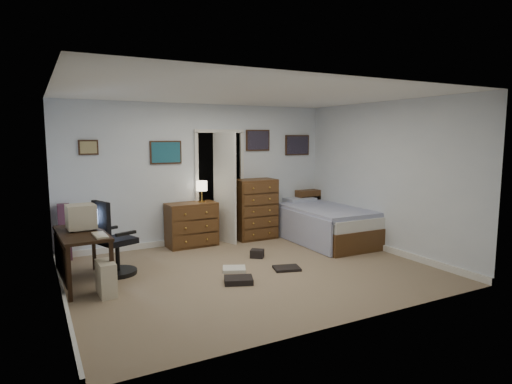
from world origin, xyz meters
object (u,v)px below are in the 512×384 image
Objects in this scene: tall_dresser at (255,209)px; bed at (322,223)px; computer_desk at (75,245)px; office_chair at (113,247)px; low_dresser at (192,224)px.

tall_dresser is 1.28m from bed.
computer_desk is at bearing -173.27° from bed.
tall_dresser reaches higher than computer_desk.
computer_desk is 1.10× the size of tall_dresser.
office_chair is at bearing -175.26° from bed.
bed is (4.27, 0.46, -0.21)m from computer_desk.
office_chair is 1.22× the size of low_dresser.
bed is (2.27, -0.77, -0.05)m from low_dresser.
low_dresser is at bearing 14.14° from office_chair.
tall_dresser is (1.25, -0.02, 0.18)m from low_dresser.
tall_dresser is 0.53× the size of bed.
bed is at bearing -16.42° from office_chair.
office_chair is at bearing -147.99° from low_dresser.
computer_desk is 2.35m from low_dresser.
computer_desk is 0.55m from office_chair.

